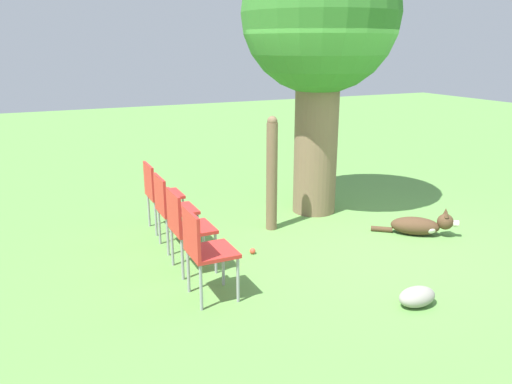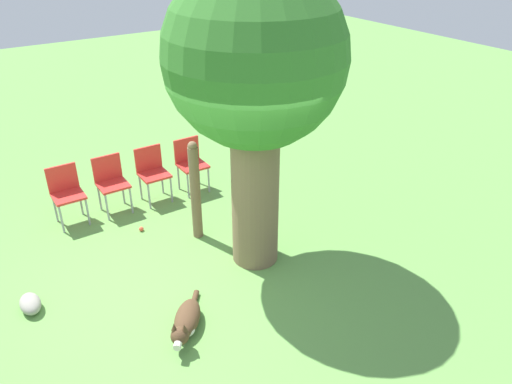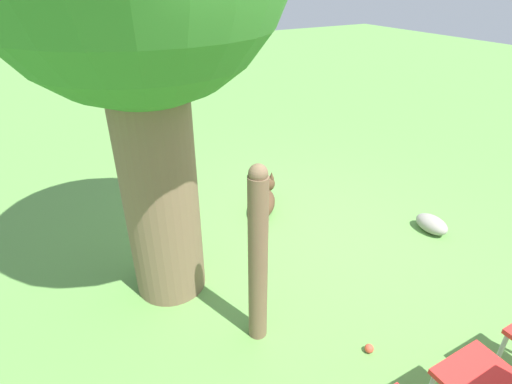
{
  "view_description": "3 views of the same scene",
  "coord_description": "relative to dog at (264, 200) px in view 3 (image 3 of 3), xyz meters",
  "views": [
    {
      "loc": [
        -3.63,
        -4.79,
        2.31
      ],
      "look_at": [
        -1.29,
        0.26,
        0.67
      ],
      "focal_mm": 35.0,
      "sensor_mm": 36.0,
      "label": 1
    },
    {
      "loc": [
        4.64,
        -1.92,
        4.06
      ],
      "look_at": [
        0.03,
        1.12,
        1.0
      ],
      "focal_mm": 35.0,
      "sensor_mm": 36.0,
      "label": 2
    },
    {
      "loc": [
        -2.8,
        1.8,
        2.52
      ],
      "look_at": [
        0.68,
        -0.14,
        0.31
      ],
      "focal_mm": 28.0,
      "sensor_mm": 36.0,
      "label": 3
    }
  ],
  "objects": [
    {
      "name": "dog",
      "position": [
        0.0,
        0.0,
        0.0
      ],
      "size": [
        0.88,
        0.72,
        0.36
      ],
      "rotation": [
        0.0,
        0.0,
        5.62
      ],
      "color": "#513823",
      "rests_on": "ground_plane"
    },
    {
      "name": "fence_post",
      "position": [
        -1.62,
        0.99,
        0.62
      ],
      "size": [
        0.14,
        0.14,
        1.48
      ],
      "color": "brown",
      "rests_on": "ground_plane"
    },
    {
      "name": "garden_rock",
      "position": [
        -1.31,
        -1.37,
        -0.04
      ],
      "size": [
        0.38,
        0.23,
        0.18
      ],
      "color": "gray",
      "rests_on": "ground_plane"
    },
    {
      "name": "ground_plane",
      "position": [
        -0.76,
        0.29,
        -0.13
      ],
      "size": [
        30.0,
        30.0,
        0.0
      ],
      "primitive_type": "plane",
      "color": "#609947"
    },
    {
      "name": "tennis_ball",
      "position": [
        -2.19,
        0.35,
        -0.09
      ],
      "size": [
        0.07,
        0.07,
        0.07
      ],
      "color": "#E54C33",
      "rests_on": "ground_plane"
    }
  ]
}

